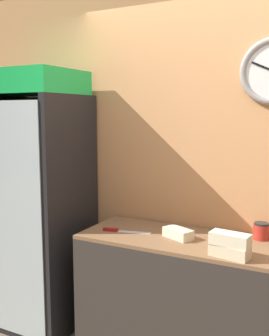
% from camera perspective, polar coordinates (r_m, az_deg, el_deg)
% --- Properties ---
extents(wall_back, '(5.20, 0.10, 2.70)m').
position_cam_1_polar(wall_back, '(2.83, 15.22, 0.62)').
color(wall_back, tan).
rests_on(wall_back, ground_plane).
extents(prep_counter, '(1.98, 0.58, 0.87)m').
position_cam_1_polar(prep_counter, '(2.79, 12.88, -19.32)').
color(prep_counter, '#332D28').
rests_on(prep_counter, ground_plane).
extents(beverage_cooler, '(0.72, 0.65, 2.02)m').
position_cam_1_polar(beverage_cooler, '(3.26, -13.31, -2.94)').
color(beverage_cooler, black).
rests_on(beverage_cooler, ground_plane).
extents(sandwich_stack_bottom, '(0.24, 0.14, 0.07)m').
position_cam_1_polar(sandwich_stack_bottom, '(2.40, 13.64, -11.63)').
color(sandwich_stack_bottom, beige).
rests_on(sandwich_stack_bottom, prep_counter).
extents(sandwich_stack_middle, '(0.24, 0.13, 0.07)m').
position_cam_1_polar(sandwich_stack_middle, '(2.38, 13.70, -10.00)').
color(sandwich_stack_middle, beige).
rests_on(sandwich_stack_middle, sandwich_stack_bottom).
extents(sandwich_flat_right, '(0.23, 0.18, 0.06)m').
position_cam_1_polar(sandwich_flat_right, '(2.69, 6.35, -9.40)').
color(sandwich_flat_right, beige).
rests_on(sandwich_flat_right, prep_counter).
extents(chefs_knife, '(0.34, 0.12, 0.02)m').
position_cam_1_polar(chefs_knife, '(2.81, -2.12, -9.08)').
color(chefs_knife, silver).
rests_on(chefs_knife, prep_counter).
extents(condiment_jar, '(0.10, 0.10, 0.11)m').
position_cam_1_polar(condiment_jar, '(2.77, 17.92, -8.72)').
color(condiment_jar, '#B72D23').
rests_on(condiment_jar, prep_counter).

